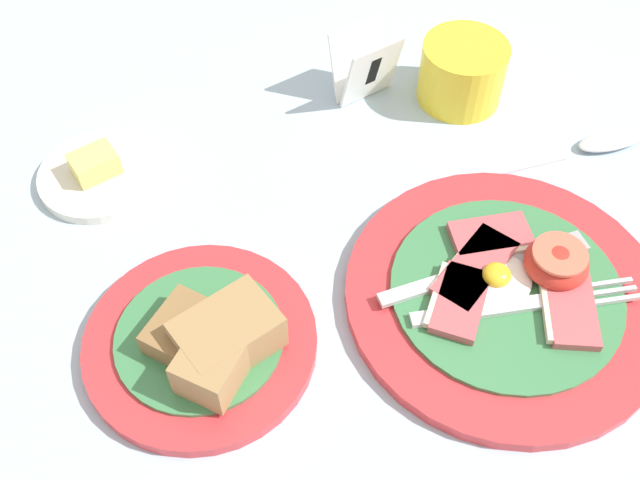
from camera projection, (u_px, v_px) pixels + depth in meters
name	position (u px, v px, depth m)	size (l,w,h in m)	color
ground_plane	(417.00, 302.00, 0.61)	(3.00, 3.00, 0.00)	#A3BCD1
breakfast_plate	(507.00, 290.00, 0.61)	(0.26, 0.26, 0.04)	red
bread_plate	(205.00, 342.00, 0.57)	(0.18, 0.18, 0.05)	red
sugar_cup	(462.00, 71.00, 0.74)	(0.08, 0.08, 0.06)	yellow
butter_dish	(98.00, 174.00, 0.69)	(0.11, 0.11, 0.03)	silver
number_card	(365.00, 66.00, 0.74)	(0.07, 0.05, 0.07)	white
teaspoon_by_saucer	(586.00, 147.00, 0.71)	(0.19, 0.04, 0.01)	silver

